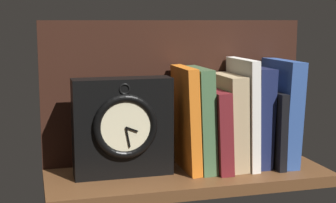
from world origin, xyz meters
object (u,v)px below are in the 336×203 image
book_maroon_dawkins (214,129)px  framed_clock (123,127)px  book_green_romantic (199,119)px  book_tan_shortstories (229,121)px  book_navy_bierce (256,116)px  book_black_skeptic (268,127)px  book_blue_modern (280,112)px  book_white_catcher (243,113)px  book_orange_pandolfini (186,119)px

book_maroon_dawkins → framed_clock: (-20.87, -0.52, 1.67)cm
book_green_romantic → book_tan_shortstories: 7.28cm
book_green_romantic → book_navy_bierce: bearing=0.0°
book_tan_shortstories → book_navy_bierce: bearing=0.0°
book_green_romantic → book_black_skeptic: bearing=0.0°
book_green_romantic → book_navy_bierce: (13.74, 0.00, -0.11)cm
framed_clock → book_blue_modern: bearing=0.8°
book_tan_shortstories → book_white_catcher: (3.24, 0.00, 1.76)cm
book_tan_shortstories → book_navy_bierce: 6.56cm
book_green_romantic → book_maroon_dawkins: 4.23cm
book_orange_pandolfini → book_white_catcher: bearing=0.0°
book_orange_pandolfini → book_blue_modern: size_ratio=0.96×
book_blue_modern → framed_clock: bearing=-179.2°
book_blue_modern → book_green_romantic: bearing=180.0°
book_blue_modern → book_orange_pandolfini: bearing=180.0°
book_white_catcher → book_navy_bierce: 3.42cm
book_black_skeptic → framed_clock: size_ratio=0.82×
book_black_skeptic → book_blue_modern: bearing=0.0°
book_maroon_dawkins → book_tan_shortstories: book_tan_shortstories is taller
book_orange_pandolfini → book_black_skeptic: bearing=0.0°
book_black_skeptic → book_blue_modern: (3.05, 0.00, 3.44)cm
book_tan_shortstories → framed_clock: 24.64cm
book_maroon_dawkins → book_orange_pandolfini: bearing=180.0°
book_green_romantic → framed_clock: 17.43cm
book_maroon_dawkins → book_black_skeptic: 13.42cm
book_green_romantic → book_white_catcher: size_ratio=0.93×
book_maroon_dawkins → book_blue_modern: (16.46, 0.00, 3.08)cm
book_black_skeptic → book_orange_pandolfini: bearing=180.0°
book_navy_bierce → book_black_skeptic: bearing=0.0°
book_green_romantic → book_white_catcher: (10.47, 0.00, 0.89)cm
book_tan_shortstories → book_white_catcher: size_ratio=0.86×
book_white_catcher → book_navy_bierce: size_ratio=1.09×
book_tan_shortstories → book_navy_bierce: (6.51, 0.00, 0.76)cm
book_tan_shortstories → book_blue_modern: 12.79cm
book_white_catcher → book_blue_modern: size_ratio=1.02×
book_orange_pandolfini → book_tan_shortstories: (10.35, 0.00, -1.02)cm
book_white_catcher → book_navy_bierce: (3.27, 0.00, -1.00)cm
book_navy_bierce → book_tan_shortstories: bearing=180.0°
book_blue_modern → framed_clock: (-37.33, -0.52, -1.41)cm
book_navy_bierce → framed_clock: size_ratio=1.07×
book_green_romantic → book_white_catcher: book_white_catcher is taller
book_orange_pandolfini → book_navy_bierce: bearing=0.0°
book_maroon_dawkins → book_black_skeptic: book_maroon_dawkins is taller
book_maroon_dawkins → book_tan_shortstories: 4.07cm
book_navy_bierce → book_blue_modern: size_ratio=0.94×
book_tan_shortstories → framed_clock: same height
book_maroon_dawkins → book_white_catcher: bearing=0.0°
book_green_romantic → book_navy_bierce: book_green_romantic is taller
book_orange_pandolfini → book_tan_shortstories: book_orange_pandolfini is taller
book_navy_bierce → framed_clock: bearing=-179.1°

